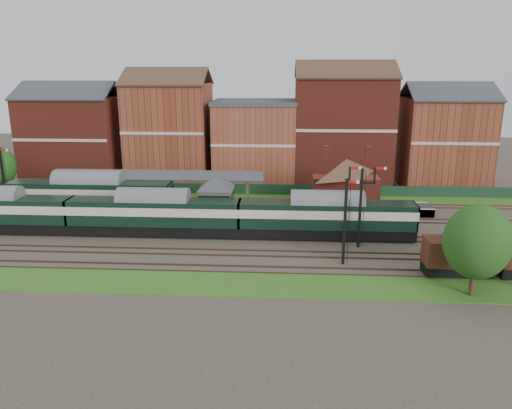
# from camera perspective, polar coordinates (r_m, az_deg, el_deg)

# --- Properties ---
(ground) EXTENTS (160.00, 160.00, 0.00)m
(ground) POSITION_cam_1_polar(r_m,az_deg,el_deg) (53.13, -1.74, -3.67)
(ground) COLOR #473D33
(ground) RESTS_ON ground
(grass_back) EXTENTS (90.00, 4.50, 0.06)m
(grass_back) POSITION_cam_1_polar(r_m,az_deg,el_deg) (68.39, -0.57, 0.76)
(grass_back) COLOR #2D6619
(grass_back) RESTS_ON ground
(grass_front) EXTENTS (90.00, 5.00, 0.06)m
(grass_front) POSITION_cam_1_polar(r_m,az_deg,el_deg) (42.04, -3.19, -9.02)
(grass_front) COLOR #2D6619
(grass_front) RESTS_ON ground
(fence) EXTENTS (90.00, 0.12, 1.50)m
(fence) POSITION_cam_1_polar(r_m,az_deg,el_deg) (70.15, -0.46, 1.75)
(fence) COLOR #193823
(fence) RESTS_ON ground
(platform) EXTENTS (55.00, 3.40, 1.00)m
(platform) POSITION_cam_1_polar(r_m,az_deg,el_deg) (62.82, -5.51, -0.21)
(platform) COLOR #2D2D2D
(platform) RESTS_ON ground
(signal_box) EXTENTS (5.40, 5.40, 6.00)m
(signal_box) POSITION_cam_1_polar(r_m,az_deg,el_deg) (55.62, -4.55, 0.61)
(signal_box) COLOR #5A6C4C
(signal_box) RESTS_ON ground
(brick_hut) EXTENTS (3.20, 2.64, 2.94)m
(brick_hut) POSITION_cam_1_polar(r_m,az_deg,el_deg) (55.66, 3.68, -1.50)
(brick_hut) COLOR brown
(brick_hut) RESTS_ON ground
(station_building) EXTENTS (8.10, 8.10, 5.90)m
(station_building) POSITION_cam_1_polar(r_m,az_deg,el_deg) (61.69, 10.22, 2.63)
(station_building) COLOR maroon
(station_building) RESTS_ON platform
(canopy) EXTENTS (26.00, 3.89, 4.08)m
(canopy) POSITION_cam_1_polar(r_m,az_deg,el_deg) (63.04, -11.02, 3.45)
(canopy) COLOR brown
(canopy) RESTS_ON platform
(semaphore_bracket) EXTENTS (3.60, 0.25, 8.18)m
(semaphore_bracket) POSITION_cam_1_polar(r_m,az_deg,el_deg) (49.75, 11.90, 0.23)
(semaphore_bracket) COLOR black
(semaphore_bracket) RESTS_ON ground
(semaphore_platform_end) EXTENTS (1.23, 0.25, 8.00)m
(semaphore_platform_end) POSITION_cam_1_polar(r_m,az_deg,el_deg) (68.77, -26.89, 2.68)
(semaphore_platform_end) COLOR black
(semaphore_platform_end) RESTS_ON ground
(semaphore_siding) EXTENTS (1.23, 0.25, 8.00)m
(semaphore_siding) POSITION_cam_1_polar(r_m,az_deg,el_deg) (45.32, 10.16, -1.81)
(semaphore_siding) COLOR black
(semaphore_siding) RESTS_ON ground
(town_backdrop) EXTENTS (69.00, 10.00, 16.00)m
(town_backdrop) POSITION_cam_1_polar(r_m,az_deg,el_deg) (75.84, -0.25, 7.61)
(town_backdrop) COLOR maroon
(town_backdrop) RESTS_ON ground
(dmu_train) EXTENTS (54.61, 2.87, 4.20)m
(dmu_train) POSITION_cam_1_polar(r_m,az_deg,el_deg) (53.96, -11.56, -0.95)
(dmu_train) COLOR black
(dmu_train) RESTS_ON ground
(platform_railcar) EXTENTS (19.72, 3.10, 4.54)m
(platform_railcar) POSITION_cam_1_polar(r_m,az_deg,el_deg) (62.84, -18.46, 1.07)
(platform_railcar) COLOR black
(platform_railcar) RESTS_ON ground
(goods_van_a) EXTENTS (5.67, 2.46, 3.44)m
(goods_van_a) POSITION_cam_1_polar(r_m,az_deg,el_deg) (46.30, 22.10, -5.24)
(goods_van_a) COLOR black
(goods_van_a) RESTS_ON ground
(tree_far) EXTENTS (5.11, 5.11, 7.46)m
(tree_far) POSITION_cam_1_polar(r_m,az_deg,el_deg) (41.87, 23.98, -3.91)
(tree_far) COLOR #382619
(tree_far) RESTS_ON ground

